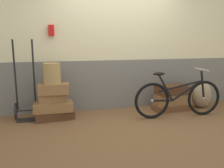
{
  "coord_description": "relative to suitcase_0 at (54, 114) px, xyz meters",
  "views": [
    {
      "loc": [
        -1.42,
        -4.1,
        1.39
      ],
      "look_at": [
        -0.25,
        0.23,
        0.6
      ],
      "focal_mm": 40.17,
      "sensor_mm": 36.0,
      "label": 1
    }
  ],
  "objects": [
    {
      "name": "station_building",
      "position": [
        1.31,
        0.49,
        1.52
      ],
      "size": [
        7.25,
        0.74,
        3.19
      ],
      "color": "slate",
      "rests_on": "ground"
    },
    {
      "name": "luggage_trolley",
      "position": [
        -0.47,
        0.11,
        0.25
      ],
      "size": [
        0.4,
        0.37,
        1.41
      ],
      "color": "black",
      "rests_on": "ground"
    },
    {
      "name": "suitcase_2",
      "position": [
        -0.03,
        -0.01,
        0.31
      ],
      "size": [
        0.5,
        0.31,
        0.15
      ],
      "primitive_type": "cube",
      "rotation": [
        0.0,
        0.0,
        0.11
      ],
      "color": "olive",
      "rests_on": "suitcase_1"
    },
    {
      "name": "burlap_sack",
      "position": [
        3.0,
        -0.02,
        0.2
      ],
      "size": [
        0.42,
        0.35,
        0.56
      ],
      "primitive_type": "ellipsoid",
      "color": "#9E8966",
      "rests_on": "ground"
    },
    {
      "name": "bicycle",
      "position": [
        2.2,
        -0.47,
        0.27
      ],
      "size": [
        1.68,
        0.46,
        0.88
      ],
      "color": "black",
      "rests_on": "ground"
    },
    {
      "name": "suitcase_6",
      "position": [
        2.32,
        0.0,
        0.33
      ],
      "size": [
        0.64,
        0.4,
        0.19
      ],
      "primitive_type": "cube",
      "rotation": [
        0.0,
        0.0,
        0.11
      ],
      "color": "#4C2D19",
      "rests_on": "suitcase_5"
    },
    {
      "name": "ground",
      "position": [
        1.3,
        -0.36,
        -0.11
      ],
      "size": [
        9.25,
        5.2,
        0.06
      ],
      "primitive_type": "cube",
      "color": "brown"
    },
    {
      "name": "suitcase_0",
      "position": [
        0.0,
        0.0,
        0.0
      ],
      "size": [
        0.71,
        0.47,
        0.15
      ],
      "primitive_type": "cube",
      "rotation": [
        0.0,
        0.0,
        0.1
      ],
      "color": "#4C2D19",
      "rests_on": "ground"
    },
    {
      "name": "suitcase_1",
      "position": [
        -0.01,
        -0.04,
        0.15
      ],
      "size": [
        0.68,
        0.37,
        0.16
      ],
      "primitive_type": "cube",
      "rotation": [
        0.0,
        0.0,
        -0.02
      ],
      "color": "olive",
      "rests_on": "suitcase_0"
    },
    {
      "name": "suitcase_4",
      "position": [
        2.3,
        -0.04,
        -0.01
      ],
      "size": [
        0.77,
        0.45,
        0.13
      ],
      "primitive_type": "cube",
      "rotation": [
        0.0,
        0.0,
        0.1
      ],
      "color": "brown",
      "rests_on": "ground"
    },
    {
      "name": "suitcase_5",
      "position": [
        2.33,
        -0.02,
        0.14
      ],
      "size": [
        0.7,
        0.42,
        0.18
      ],
      "primitive_type": "cube",
      "rotation": [
        0.0,
        0.0,
        -0.1
      ],
      "color": "olive",
      "rests_on": "suitcase_4"
    },
    {
      "name": "suitcase_3",
      "position": [
        0.01,
        -0.03,
        0.48
      ],
      "size": [
        0.54,
        0.33,
        0.18
      ],
      "primitive_type": "cube",
      "rotation": [
        0.0,
        0.0,
        -0.04
      ],
      "color": "olive",
      "rests_on": "suitcase_2"
    },
    {
      "name": "wicker_basket",
      "position": [
        -0.01,
        -0.02,
        0.75
      ],
      "size": [
        0.3,
        0.3,
        0.36
      ],
      "primitive_type": "cylinder",
      "color": "#A8844C",
      "rests_on": "suitcase_3"
    }
  ]
}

